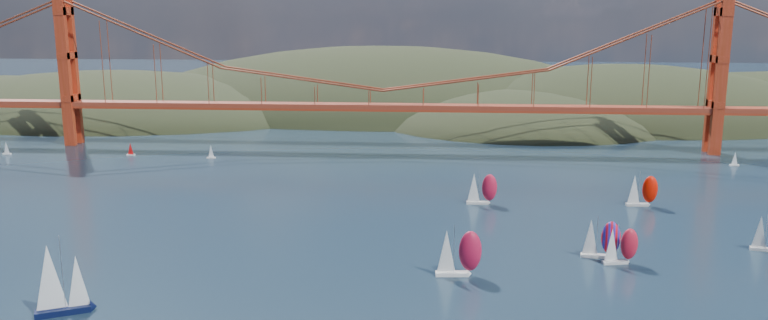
{
  "coord_description": "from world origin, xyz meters",
  "views": [
    {
      "loc": [
        21.06,
        -95.23,
        54.23
      ],
      "look_at": [
        7.16,
        90.0,
        14.71
      ],
      "focal_mm": 35.0,
      "sensor_mm": 36.0,
      "label": 1
    }
  ],
  "objects_px": {
    "racer_5": "(481,188)",
    "racer_rwb": "(600,238)",
    "racer_1": "(620,245)",
    "racer_3": "(642,190)",
    "sloop_navy": "(58,280)",
    "racer_0": "(458,252)"
  },
  "relations": [
    {
      "from": "racer_0",
      "to": "racer_3",
      "type": "distance_m",
      "value": 75.84
    },
    {
      "from": "racer_0",
      "to": "racer_3",
      "type": "relative_size",
      "value": 1.12
    },
    {
      "from": "racer_1",
      "to": "racer_rwb",
      "type": "distance_m",
      "value": 4.92
    },
    {
      "from": "racer_0",
      "to": "racer_1",
      "type": "distance_m",
      "value": 35.57
    },
    {
      "from": "sloop_navy",
      "to": "racer_5",
      "type": "xyz_separation_m",
      "value": [
        77.94,
        79.51,
        -1.9
      ]
    },
    {
      "from": "sloop_navy",
      "to": "racer_3",
      "type": "distance_m",
      "value": 145.5
    },
    {
      "from": "racer_3",
      "to": "racer_rwb",
      "type": "bearing_deg",
      "value": -118.24
    },
    {
      "from": "sloop_navy",
      "to": "racer_1",
      "type": "bearing_deg",
      "value": -8.68
    },
    {
      "from": "racer_1",
      "to": "racer_rwb",
      "type": "height_order",
      "value": "racer_rwb"
    },
    {
      "from": "racer_1",
      "to": "sloop_navy",
      "type": "bearing_deg",
      "value": -174.33
    },
    {
      "from": "racer_0",
      "to": "racer_rwb",
      "type": "xyz_separation_m",
      "value": [
        30.79,
        13.2,
        -0.6
      ]
    },
    {
      "from": "racer_3",
      "to": "racer_rwb",
      "type": "relative_size",
      "value": 1.01
    },
    {
      "from": "sloop_navy",
      "to": "racer_3",
      "type": "relative_size",
      "value": 1.53
    },
    {
      "from": "racer_1",
      "to": "racer_3",
      "type": "relative_size",
      "value": 0.91
    },
    {
      "from": "racer_3",
      "to": "racer_0",
      "type": "bearing_deg",
      "value": -135.5
    },
    {
      "from": "racer_0",
      "to": "racer_1",
      "type": "bearing_deg",
      "value": 11.17
    },
    {
      "from": "racer_3",
      "to": "racer_rwb",
      "type": "height_order",
      "value": "racer_3"
    },
    {
      "from": "racer_5",
      "to": "racer_rwb",
      "type": "distance_m",
      "value": 47.99
    },
    {
      "from": "racer_3",
      "to": "racer_5",
      "type": "bearing_deg",
      "value": 178.08
    },
    {
      "from": "racer_0",
      "to": "racer_1",
      "type": "height_order",
      "value": "racer_0"
    },
    {
      "from": "sloop_navy",
      "to": "racer_0",
      "type": "height_order",
      "value": "sloop_navy"
    },
    {
      "from": "racer_5",
      "to": "racer_rwb",
      "type": "bearing_deg",
      "value": -63.37
    }
  ]
}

